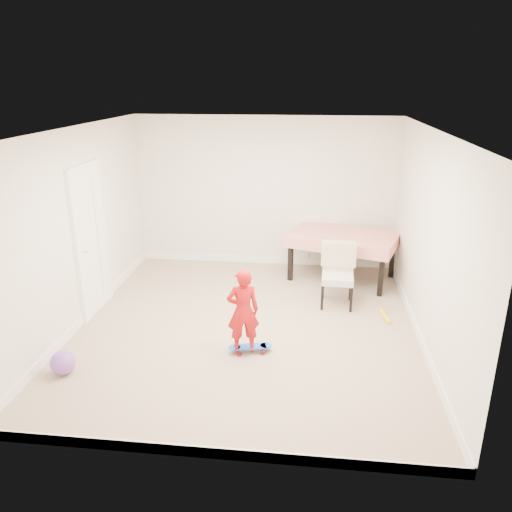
# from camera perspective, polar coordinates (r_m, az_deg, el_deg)

# --- Properties ---
(ground) EXTENTS (5.00, 5.00, 0.00)m
(ground) POSITION_cam_1_polar(r_m,az_deg,el_deg) (6.81, -1.04, -8.08)
(ground) COLOR tan
(ground) RESTS_ON ground
(ceiling) EXTENTS (4.50, 5.00, 0.04)m
(ceiling) POSITION_cam_1_polar(r_m,az_deg,el_deg) (6.06, -1.19, 14.06)
(ceiling) COLOR white
(ceiling) RESTS_ON wall_back
(wall_back) EXTENTS (4.50, 0.04, 2.60)m
(wall_back) POSITION_cam_1_polar(r_m,az_deg,el_deg) (8.70, 1.05, 7.24)
(wall_back) COLOR silver
(wall_back) RESTS_ON ground
(wall_front) EXTENTS (4.50, 0.04, 2.60)m
(wall_front) POSITION_cam_1_polar(r_m,az_deg,el_deg) (4.05, -5.76, -7.99)
(wall_front) COLOR silver
(wall_front) RESTS_ON ground
(wall_left) EXTENTS (0.04, 5.00, 2.60)m
(wall_left) POSITION_cam_1_polar(r_m,az_deg,el_deg) (6.96, -19.66, 2.89)
(wall_left) COLOR silver
(wall_left) RESTS_ON ground
(wall_right) EXTENTS (0.04, 5.00, 2.60)m
(wall_right) POSITION_cam_1_polar(r_m,az_deg,el_deg) (6.42, 19.03, 1.62)
(wall_right) COLOR silver
(wall_right) RESTS_ON ground
(door) EXTENTS (0.11, 0.94, 2.11)m
(door) POSITION_cam_1_polar(r_m,az_deg,el_deg) (7.29, -18.37, 1.51)
(door) COLOR white
(door) RESTS_ON ground
(baseboard_back) EXTENTS (4.50, 0.02, 0.12)m
(baseboard_back) POSITION_cam_1_polar(r_m,az_deg,el_deg) (9.06, 1.01, -0.43)
(baseboard_back) COLOR white
(baseboard_back) RESTS_ON ground
(baseboard_front) EXTENTS (4.50, 0.02, 0.12)m
(baseboard_front) POSITION_cam_1_polar(r_m,az_deg,el_deg) (4.74, -5.24, -21.45)
(baseboard_front) COLOR white
(baseboard_front) RESTS_ON ground
(baseboard_left) EXTENTS (0.02, 5.00, 0.12)m
(baseboard_left) POSITION_cam_1_polar(r_m,az_deg,el_deg) (7.39, -18.63, -6.34)
(baseboard_left) COLOR white
(baseboard_left) RESTS_ON ground
(baseboard_right) EXTENTS (0.02, 5.00, 0.12)m
(baseboard_right) POSITION_cam_1_polar(r_m,az_deg,el_deg) (6.89, 17.97, -8.23)
(baseboard_right) COLOR white
(baseboard_right) RESTS_ON ground
(dining_table) EXTENTS (1.93, 1.54, 0.79)m
(dining_table) POSITION_cam_1_polar(r_m,az_deg,el_deg) (8.37, 9.80, -0.02)
(dining_table) COLOR red
(dining_table) RESTS_ON ground
(dining_chair) EXTENTS (0.53, 0.61, 0.93)m
(dining_chair) POSITION_cam_1_polar(r_m,az_deg,el_deg) (7.34, 9.32, -2.24)
(dining_chair) COLOR white
(dining_chair) RESTS_ON ground
(skateboard) EXTENTS (0.56, 0.31, 0.08)m
(skateboard) POSITION_cam_1_polar(r_m,az_deg,el_deg) (6.22, -0.65, -10.58)
(skateboard) COLOR blue
(skateboard) RESTS_ON ground
(child) EXTENTS (0.44, 0.35, 1.07)m
(child) POSITION_cam_1_polar(r_m,az_deg,el_deg) (5.96, -1.49, -6.62)
(child) COLOR #B61214
(child) RESTS_ON ground
(balloon) EXTENTS (0.28, 0.28, 0.28)m
(balloon) POSITION_cam_1_polar(r_m,az_deg,el_deg) (6.16, -21.22, -11.30)
(balloon) COLOR purple
(balloon) RESTS_ON ground
(foam_toy) EXTENTS (0.13, 0.40, 0.06)m
(foam_toy) POSITION_cam_1_polar(r_m,az_deg,el_deg) (7.24, 14.57, -6.72)
(foam_toy) COLOR yellow
(foam_toy) RESTS_ON ground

